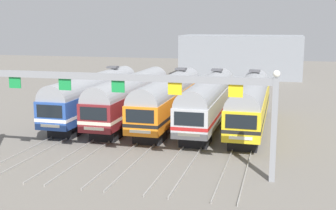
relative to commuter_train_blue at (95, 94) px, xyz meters
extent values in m
plane|color=slate|center=(7.72, 0.00, -2.69)|extent=(160.00, 160.00, 0.00)
cube|color=gray|center=(-0.72, 17.00, -2.61)|extent=(0.07, 70.00, 0.15)
cube|color=gray|center=(0.72, 17.00, -2.61)|extent=(0.07, 70.00, 0.15)
cube|color=gray|center=(3.14, 17.00, -2.61)|extent=(0.07, 70.00, 0.15)
cube|color=gray|center=(4.58, 17.00, -2.61)|extent=(0.07, 70.00, 0.15)
cube|color=gray|center=(7.01, 17.00, -2.61)|extent=(0.07, 70.00, 0.15)
cube|color=gray|center=(8.44, 17.00, -2.61)|extent=(0.07, 70.00, 0.15)
cube|color=gray|center=(10.87, 17.00, -2.61)|extent=(0.07, 70.00, 0.15)
cube|color=gray|center=(12.30, 17.00, -2.61)|extent=(0.07, 70.00, 0.15)
cube|color=gray|center=(14.73, 17.00, -2.61)|extent=(0.07, 70.00, 0.15)
cube|color=gray|center=(16.16, 17.00, -2.61)|extent=(0.07, 70.00, 0.15)
cube|color=#284C9E|center=(0.00, 0.00, -0.46)|extent=(2.85, 18.00, 2.35)
cube|color=white|center=(0.00, 0.00, -0.82)|extent=(2.88, 18.02, 0.28)
cylinder|color=gray|center=(0.00, 0.00, 0.71)|extent=(2.74, 17.64, 2.74)
cube|color=black|center=(0.00, -9.02, 0.01)|extent=(2.28, 0.06, 1.03)
cube|color=silver|center=(0.00, -9.02, -1.21)|extent=(1.71, 0.05, 0.24)
cube|color=black|center=(0.00, -6.30, -2.16)|extent=(2.28, 2.60, 1.05)
cube|color=black|center=(0.00, 6.30, -2.16)|extent=(2.28, 2.60, 1.05)
cube|color=#4C4C51|center=(0.00, 5.04, 2.26)|extent=(1.10, 1.10, 0.20)
cube|color=maroon|center=(3.86, 0.00, -0.46)|extent=(2.85, 18.00, 2.35)
cube|color=beige|center=(3.86, 0.00, -0.82)|extent=(2.88, 18.02, 0.28)
cylinder|color=gray|center=(3.86, 0.00, 0.71)|extent=(2.74, 17.64, 2.74)
cube|color=black|center=(3.86, -9.02, 0.01)|extent=(2.28, 0.06, 1.03)
cube|color=silver|center=(3.86, -9.02, -1.21)|extent=(1.71, 0.05, 0.24)
cube|color=black|center=(3.86, -6.30, -2.16)|extent=(2.28, 2.60, 1.05)
cube|color=black|center=(3.86, 6.30, -2.16)|extent=(2.28, 2.60, 1.05)
cube|color=orange|center=(7.72, 0.00, -0.46)|extent=(2.85, 18.00, 2.35)
cube|color=black|center=(7.72, 0.00, -0.82)|extent=(2.88, 18.02, 0.28)
cylinder|color=gray|center=(7.72, 0.00, 0.71)|extent=(2.74, 17.64, 2.74)
cube|color=black|center=(7.72, -9.02, 0.01)|extent=(2.28, 0.06, 1.03)
cube|color=silver|center=(7.72, -9.02, -1.21)|extent=(1.71, 0.05, 0.24)
cube|color=black|center=(7.72, -6.30, -2.16)|extent=(2.28, 2.60, 1.05)
cube|color=black|center=(7.72, 6.30, -2.16)|extent=(2.28, 2.60, 1.05)
cube|color=#4C4C51|center=(7.72, 5.04, 2.26)|extent=(1.10, 1.10, 0.20)
cube|color=#B2B5BA|center=(11.59, 0.00, -0.46)|extent=(2.85, 18.00, 2.35)
cube|color=#B21E1E|center=(11.59, 0.00, -0.82)|extent=(2.88, 18.02, 0.28)
cylinder|color=gray|center=(11.59, 0.00, 0.71)|extent=(2.74, 17.64, 2.74)
cube|color=black|center=(11.59, -9.02, 0.01)|extent=(2.28, 0.06, 1.03)
cube|color=silver|center=(11.59, -9.02, -1.21)|extent=(1.71, 0.05, 0.24)
cube|color=black|center=(11.59, -6.30, -2.16)|extent=(2.28, 2.60, 1.05)
cube|color=black|center=(11.59, 6.30, -2.16)|extent=(2.28, 2.60, 1.05)
cube|color=#4C4C51|center=(11.59, 5.04, 2.26)|extent=(1.10, 1.10, 0.20)
cube|color=gold|center=(15.45, 0.00, -0.46)|extent=(2.85, 18.00, 2.35)
cube|color=black|center=(15.45, 0.00, -0.82)|extent=(2.88, 18.02, 0.28)
cylinder|color=gray|center=(15.45, 0.00, 0.71)|extent=(2.74, 17.64, 2.74)
cube|color=black|center=(15.45, -9.02, 0.01)|extent=(2.28, 0.06, 1.03)
cube|color=silver|center=(15.45, -9.02, -1.21)|extent=(1.71, 0.05, 0.24)
cube|color=black|center=(15.45, -6.30, -2.16)|extent=(2.28, 2.60, 1.05)
cube|color=black|center=(15.45, 6.30, -2.16)|extent=(2.28, 2.60, 1.05)
cube|color=#4C4C51|center=(15.45, 5.04, 2.26)|extent=(1.10, 1.10, 0.20)
cube|color=gray|center=(17.85, -13.50, 0.56)|extent=(0.36, 0.36, 6.50)
cube|color=gray|center=(7.72, -13.50, 3.56)|extent=(20.25, 0.32, 0.44)
cube|color=#198C3F|center=(0.00, -13.50, 2.94)|extent=(0.90, 0.08, 0.80)
cube|color=#198C3F|center=(3.86, -13.50, 2.94)|extent=(0.90, 0.08, 0.80)
cube|color=#198C3F|center=(7.72, -13.50, 2.94)|extent=(0.90, 0.08, 0.80)
cube|color=yellow|center=(11.59, -13.50, 2.94)|extent=(0.90, 0.08, 0.80)
cube|color=yellow|center=(15.45, -13.50, 2.94)|extent=(0.90, 0.08, 0.80)
sphere|color=white|center=(17.85, -13.50, 4.06)|extent=(0.44, 0.44, 0.44)
cube|color=gray|center=(10.82, 40.91, 1.11)|extent=(21.37, 10.00, 7.59)
camera|label=1|loc=(18.18, -40.59, 7.05)|focal=47.23mm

